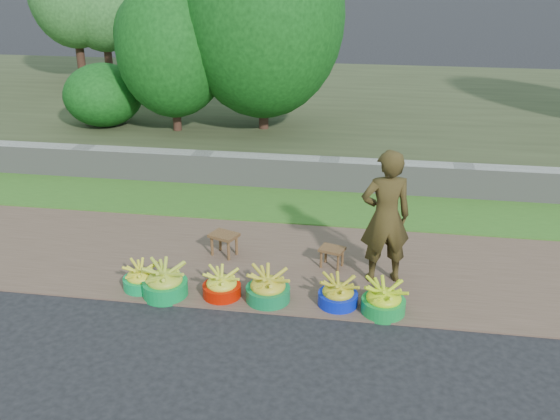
% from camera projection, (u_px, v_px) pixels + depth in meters
% --- Properties ---
extents(ground_plane, '(120.00, 120.00, 0.00)m').
position_uv_depth(ground_plane, '(297.00, 317.00, 7.07)').
color(ground_plane, black).
rests_on(ground_plane, ground).
extents(dirt_shoulder, '(80.00, 2.50, 0.02)m').
position_uv_depth(dirt_shoulder, '(310.00, 265.00, 8.20)').
color(dirt_shoulder, brown).
rests_on(dirt_shoulder, ground).
extents(grass_verge, '(80.00, 1.50, 0.04)m').
position_uv_depth(grass_verge, '(324.00, 207.00, 10.02)').
color(grass_verge, '#396F22').
rests_on(grass_verge, ground).
extents(retaining_wall, '(80.00, 0.35, 0.55)m').
position_uv_depth(retaining_wall, '(329.00, 175.00, 10.69)').
color(retaining_wall, gray).
rests_on(retaining_wall, ground).
extents(earth_bank, '(80.00, 10.00, 0.50)m').
position_uv_depth(earth_bank, '(346.00, 109.00, 15.17)').
color(earth_bank, '#3A4226').
rests_on(earth_bank, ground).
extents(vegetation, '(36.47, 8.20, 4.15)m').
position_uv_depth(vegetation, '(166.00, 13.00, 13.41)').
color(vegetation, '#392219').
rests_on(vegetation, earth_bank).
extents(basin_a, '(0.44, 0.44, 0.33)m').
position_uv_depth(basin_a, '(141.00, 278.00, 7.59)').
color(basin_a, '#089A4A').
rests_on(basin_a, ground).
extents(basin_b, '(0.54, 0.54, 0.40)m').
position_uv_depth(basin_b, '(165.00, 282.00, 7.43)').
color(basin_b, '#09903F').
rests_on(basin_b, ground).
extents(basin_c, '(0.46, 0.46, 0.34)m').
position_uv_depth(basin_c, '(222.00, 286.00, 7.41)').
color(basin_c, '#C11301').
rests_on(basin_c, ground).
extents(basin_d, '(0.52, 0.52, 0.39)m').
position_uv_depth(basin_d, '(268.00, 288.00, 7.32)').
color(basin_d, '#10773E').
rests_on(basin_d, ground).
extents(basin_e, '(0.46, 0.46, 0.35)m').
position_uv_depth(basin_e, '(338.00, 294.00, 7.23)').
color(basin_e, '#091FC2').
rests_on(basin_e, ground).
extents(basin_f, '(0.50, 0.50, 0.37)m').
position_uv_depth(basin_f, '(384.00, 300.00, 7.08)').
color(basin_f, '#118D36').
rests_on(basin_f, ground).
extents(stool_left, '(0.43, 0.38, 0.31)m').
position_uv_depth(stool_left, '(224.00, 238.00, 8.36)').
color(stool_left, brown).
rests_on(stool_left, dirt_shoulder).
extents(stool_right, '(0.36, 0.31, 0.27)m').
position_uv_depth(stool_right, '(332.00, 252.00, 8.06)').
color(stool_right, brown).
rests_on(stool_right, dirt_shoulder).
extents(vendor_woman, '(0.70, 0.55, 1.70)m').
position_uv_depth(vendor_woman, '(386.00, 217.00, 7.51)').
color(vendor_woman, black).
rests_on(vendor_woman, dirt_shoulder).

